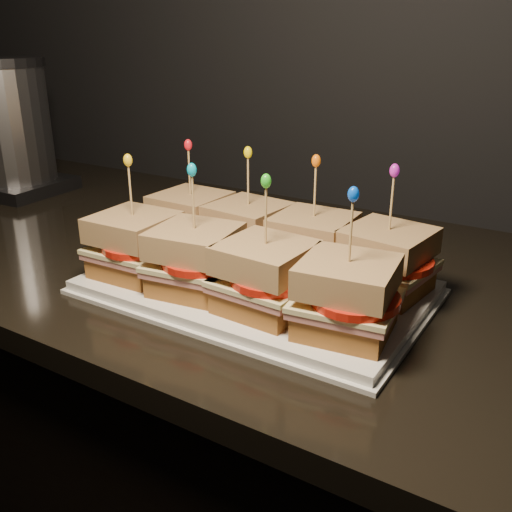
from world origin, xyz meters
The scene contains 62 objects.
granite_slab centered at (-0.33, 1.66, 0.87)m, with size 2.30×0.71×0.03m, color black.
platter centered at (-0.42, 1.55, 0.89)m, with size 0.44×0.27×0.02m, color white.
platter_rim centered at (-0.42, 1.55, 0.89)m, with size 0.45×0.28×0.01m, color white.
sandwich_0_bread_bot centered at (-0.57, 1.61, 0.92)m, with size 0.10×0.10×0.03m, color brown.
sandwich_0_ham centered at (-0.57, 1.61, 0.93)m, with size 0.11×0.10×0.01m, color #B16358.
sandwich_0_cheese centered at (-0.57, 1.61, 0.94)m, with size 0.11×0.11×0.01m, color beige.
sandwich_0_tomato centered at (-0.56, 1.60, 0.95)m, with size 0.10×0.10×0.01m, color red.
sandwich_0_bread_top centered at (-0.57, 1.61, 0.97)m, with size 0.10×0.10×0.03m, color #6C2D0E.
sandwich_0_pick centered at (-0.57, 1.61, 1.02)m, with size 0.00×0.00×0.09m, color tan.
sandwich_0_frill centered at (-0.57, 1.61, 1.06)m, with size 0.01×0.01×0.02m, color red.
sandwich_1_bread_bot centered at (-0.47, 1.61, 0.92)m, with size 0.10×0.10×0.03m, color brown.
sandwich_1_ham centered at (-0.47, 1.61, 0.93)m, with size 0.11×0.10×0.01m, color #B16358.
sandwich_1_cheese centered at (-0.47, 1.61, 0.94)m, with size 0.11×0.11×0.01m, color beige.
sandwich_1_tomato centered at (-0.46, 1.60, 0.95)m, with size 0.10×0.10×0.01m, color red.
sandwich_1_bread_top centered at (-0.47, 1.61, 0.97)m, with size 0.10×0.10×0.03m, color #6C2D0E.
sandwich_1_pick centered at (-0.47, 1.61, 1.02)m, with size 0.00×0.00×0.09m, color tan.
sandwich_1_frill centered at (-0.47, 1.61, 1.06)m, with size 0.01×0.01×0.02m, color yellow.
sandwich_2_bread_bot centered at (-0.36, 1.61, 0.92)m, with size 0.10×0.10×0.03m, color brown.
sandwich_2_ham centered at (-0.36, 1.61, 0.93)m, with size 0.11×0.10×0.01m, color #B16358.
sandwich_2_cheese centered at (-0.36, 1.61, 0.94)m, with size 0.11×0.11×0.01m, color beige.
sandwich_2_tomato centered at (-0.35, 1.60, 0.95)m, with size 0.10×0.10×0.01m, color red.
sandwich_2_bread_top centered at (-0.36, 1.61, 0.97)m, with size 0.10×0.10×0.03m, color #6C2D0E.
sandwich_2_pick centered at (-0.36, 1.61, 1.02)m, with size 0.00×0.00×0.09m, color tan.
sandwich_2_frill centered at (-0.36, 1.61, 1.06)m, with size 0.01×0.01×0.02m, color orange.
sandwich_3_bread_bot centered at (-0.26, 1.61, 0.92)m, with size 0.10×0.10×0.03m, color brown.
sandwich_3_ham centered at (-0.26, 1.61, 0.93)m, with size 0.11×0.10×0.01m, color #B16358.
sandwich_3_cheese centered at (-0.26, 1.61, 0.94)m, with size 0.11×0.11×0.01m, color beige.
sandwich_3_tomato centered at (-0.25, 1.60, 0.95)m, with size 0.10×0.10×0.01m, color red.
sandwich_3_bread_top centered at (-0.26, 1.61, 0.97)m, with size 0.10×0.10×0.03m, color #6C2D0E.
sandwich_3_pick centered at (-0.26, 1.61, 1.02)m, with size 0.00×0.00×0.09m, color tan.
sandwich_3_frill centered at (-0.26, 1.61, 1.06)m, with size 0.01×0.01×0.02m, color #C21DB7.
sandwich_4_bread_bot centered at (-0.57, 1.48, 0.92)m, with size 0.10×0.10×0.03m, color brown.
sandwich_4_ham centered at (-0.57, 1.48, 0.93)m, with size 0.11×0.10×0.01m, color #B16358.
sandwich_4_cheese centered at (-0.57, 1.48, 0.94)m, with size 0.11×0.11×0.01m, color beige.
sandwich_4_tomato centered at (-0.56, 1.48, 0.95)m, with size 0.10×0.10×0.01m, color red.
sandwich_4_bread_top centered at (-0.57, 1.48, 0.97)m, with size 0.10×0.10×0.03m, color #6C2D0E.
sandwich_4_pick centered at (-0.57, 1.48, 1.02)m, with size 0.00×0.00×0.09m, color tan.
sandwich_4_frill centered at (-0.57, 1.48, 1.06)m, with size 0.01×0.01×0.02m, color yellow.
sandwich_5_bread_bot centered at (-0.47, 1.48, 0.92)m, with size 0.10×0.10×0.03m, color brown.
sandwich_5_ham centered at (-0.47, 1.48, 0.93)m, with size 0.11×0.10×0.01m, color #B16358.
sandwich_5_cheese centered at (-0.47, 1.48, 0.94)m, with size 0.11×0.11×0.01m, color beige.
sandwich_5_tomato centered at (-0.46, 1.48, 0.95)m, with size 0.10×0.10×0.01m, color red.
sandwich_5_bread_top centered at (-0.47, 1.48, 0.97)m, with size 0.10×0.10×0.03m, color #6C2D0E.
sandwich_5_pick centered at (-0.47, 1.48, 1.02)m, with size 0.00×0.00×0.09m, color tan.
sandwich_5_frill centered at (-0.47, 1.48, 1.06)m, with size 0.01×0.01×0.02m, color #07A1C0.
sandwich_6_bread_bot centered at (-0.36, 1.48, 0.92)m, with size 0.10×0.10×0.03m, color brown.
sandwich_6_ham centered at (-0.36, 1.48, 0.93)m, with size 0.11×0.10×0.01m, color #B16358.
sandwich_6_cheese centered at (-0.36, 1.48, 0.94)m, with size 0.11×0.11×0.01m, color beige.
sandwich_6_tomato centered at (-0.35, 1.48, 0.95)m, with size 0.10×0.10×0.01m, color red.
sandwich_6_bread_top centered at (-0.36, 1.48, 0.97)m, with size 0.10×0.10×0.03m, color #6C2D0E.
sandwich_6_pick centered at (-0.36, 1.48, 1.02)m, with size 0.00×0.00×0.09m, color tan.
sandwich_6_frill centered at (-0.36, 1.48, 1.06)m, with size 0.01×0.01×0.02m, color green.
sandwich_7_bread_bot centered at (-0.26, 1.48, 0.92)m, with size 0.10×0.10×0.03m, color brown.
sandwich_7_ham centered at (-0.26, 1.48, 0.93)m, with size 0.11×0.10×0.01m, color #B16358.
sandwich_7_cheese centered at (-0.26, 1.48, 0.94)m, with size 0.11×0.11×0.01m, color beige.
sandwich_7_tomato centered at (-0.25, 1.48, 0.95)m, with size 0.10×0.10×0.01m, color red.
sandwich_7_bread_top centered at (-0.26, 1.48, 0.97)m, with size 0.10×0.10×0.03m, color #6C2D0E.
sandwich_7_pick centered at (-0.26, 1.48, 1.02)m, with size 0.00×0.00×0.09m, color tan.
sandwich_7_frill centered at (-0.26, 1.48, 1.06)m, with size 0.01×0.01×0.02m, color blue.
appliance_base centered at (-1.16, 1.72, 0.90)m, with size 0.22×0.18×0.03m, color #262628.
appliance_body centered at (-1.16, 1.72, 1.03)m, with size 0.18×0.18×0.24m, color silver.
appliance centered at (-1.16, 1.72, 1.03)m, with size 0.22×0.18×0.28m, color silver, non-canonical shape.
Camera 1 is at (-0.04, 0.95, 1.22)m, focal length 40.00 mm.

